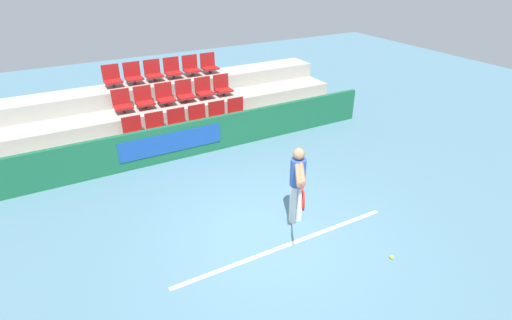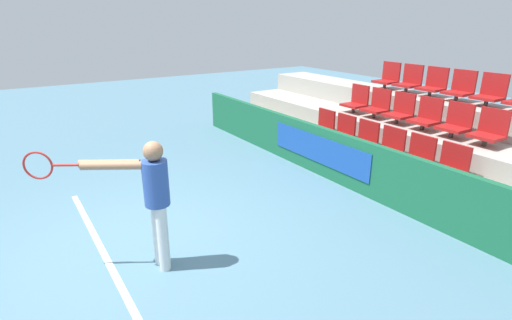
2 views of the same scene
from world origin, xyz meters
The scene contains 26 objects.
ground_plane centered at (0.00, 0.00, 0.00)m, with size 30.00×30.00×0.00m, color slate.
court_baseline centered at (0.00, -0.29, 0.00)m, with size 4.29×0.08×0.01m.
barrier_wall centered at (-0.01, 3.83, 0.46)m, with size 10.05×0.14×0.91m.
bleacher_tier_front centered at (0.00, 4.39, 0.21)m, with size 9.65×0.94×0.43m.
bleacher_tier_middle centered at (0.00, 5.33, 0.43)m, with size 9.65×0.94×0.86m.
bleacher_tier_back centered at (0.00, 6.27, 0.64)m, with size 9.65×0.94×1.29m.
stadium_chair_0 centered at (-1.43, 4.51, 0.68)m, with size 0.47×0.40×0.59m.
stadium_chair_1 centered at (-0.86, 4.51, 0.68)m, with size 0.47×0.40×0.59m.
stadium_chair_2 centered at (-0.29, 4.51, 0.68)m, with size 0.47×0.40×0.59m.
stadium_chair_3 centered at (0.29, 4.51, 0.68)m, with size 0.47×0.40×0.59m.
stadium_chair_4 centered at (0.86, 4.51, 0.68)m, with size 0.47×0.40×0.59m.
stadium_chair_5 centered at (1.43, 4.51, 0.68)m, with size 0.47×0.40×0.59m.
stadium_chair_6 centered at (-1.43, 5.45, 1.11)m, with size 0.47×0.40×0.59m.
stadium_chair_7 centered at (-0.86, 5.45, 1.11)m, with size 0.47×0.40×0.59m.
stadium_chair_8 centered at (-0.29, 5.45, 1.11)m, with size 0.47×0.40×0.59m.
stadium_chair_9 centered at (0.29, 5.45, 1.11)m, with size 0.47×0.40×0.59m.
stadium_chair_10 centered at (0.86, 5.45, 1.11)m, with size 0.47×0.40×0.59m.
stadium_chair_11 centered at (1.43, 5.45, 1.11)m, with size 0.47×0.40×0.59m.
stadium_chair_12 centered at (-1.43, 6.40, 1.54)m, with size 0.47×0.40×0.59m.
stadium_chair_13 centered at (-0.86, 6.40, 1.54)m, with size 0.47×0.40×0.59m.
stadium_chair_14 centered at (-0.29, 6.40, 1.54)m, with size 0.47×0.40×0.59m.
stadium_chair_15 centered at (0.29, 6.40, 1.54)m, with size 0.47×0.40×0.59m.
stadium_chair_16 centered at (0.86, 6.40, 1.54)m, with size 0.47×0.40×0.59m.
stadium_chair_17 centered at (1.43, 6.40, 1.54)m, with size 0.47×0.40×0.59m.
tennis_player centered at (0.50, 0.17, 0.95)m, with size 0.88×1.36×1.56m.
tennis_ball centered at (1.38, -1.44, 0.03)m, with size 0.07×0.07×0.07m.
Camera 1 is at (-3.14, -4.88, 4.65)m, focal length 28.00 mm.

